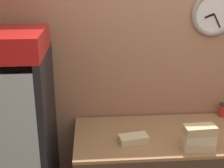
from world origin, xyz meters
TOP-DOWN VIEW (x-y plane):
  - wall_back at (0.00, 1.34)m, footprint 5.20×0.10m
  - beverage_cooler at (-1.50, 0.98)m, footprint 0.67×0.71m
  - sandwich_stack_bottom at (-0.01, 0.66)m, footprint 0.24×0.12m
  - sandwich_stack_middle at (-0.01, 0.66)m, footprint 0.25×0.13m
  - sandwich_stack_top at (-0.01, 0.66)m, footprint 0.25×0.13m
  - sandwich_flat_left at (-0.50, 0.80)m, footprint 0.25×0.16m
  - condiment_jar at (0.42, 1.22)m, footprint 0.08×0.08m

SIDE VIEW (x-z plane):
  - sandwich_flat_left at x=-0.50m, z-range 0.90..0.96m
  - sandwich_stack_bottom at x=-0.01m, z-range 0.90..0.97m
  - condiment_jar at x=0.42m, z-range 0.90..1.03m
  - beverage_cooler at x=-1.50m, z-range 0.09..1.89m
  - sandwich_stack_middle at x=-0.01m, z-range 0.97..1.03m
  - sandwich_stack_top at x=-0.01m, z-range 1.03..1.10m
  - wall_back at x=0.00m, z-range 0.00..2.70m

